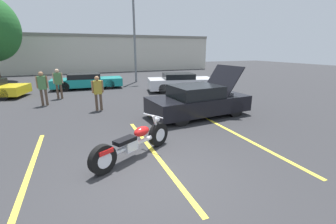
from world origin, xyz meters
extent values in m
plane|color=#2D2D30|center=(0.00, 0.00, 0.00)|extent=(80.00, 80.00, 0.00)
cube|color=yellow|center=(-2.57, 1.21, 0.00)|extent=(0.12, 5.33, 0.01)
cube|color=yellow|center=(0.43, 1.21, 0.00)|extent=(0.12, 5.33, 0.01)
cube|color=yellow|center=(3.44, 1.21, 0.00)|extent=(0.12, 5.33, 0.01)
cube|color=beige|center=(0.00, 26.16, 2.20)|extent=(32.00, 4.00, 4.40)
cube|color=slate|center=(0.00, 26.16, 4.25)|extent=(32.00, 4.20, 0.30)
cylinder|color=slate|center=(3.46, 14.90, 4.36)|extent=(0.18, 0.18, 8.71)
cylinder|color=black|center=(0.72, 1.67, 0.35)|extent=(0.68, 0.48, 0.69)
cylinder|color=black|center=(-0.98, 0.70, 0.35)|extent=(0.68, 0.48, 0.69)
cylinder|color=silver|center=(0.72, 1.67, 0.35)|extent=(0.41, 0.34, 0.38)
cylinder|color=silver|center=(-0.98, 0.70, 0.35)|extent=(0.41, 0.34, 0.38)
cylinder|color=silver|center=(-0.13, 1.19, 0.36)|extent=(1.50, 0.93, 0.12)
cube|color=silver|center=(-0.26, 1.11, 0.40)|extent=(0.43, 0.39, 0.28)
ellipsoid|color=red|center=(0.12, 1.33, 0.64)|extent=(0.57, 0.49, 0.26)
cube|color=black|center=(-0.38, 1.04, 0.58)|extent=(0.64, 0.52, 0.10)
cube|color=red|center=(-0.93, 0.72, 0.54)|extent=(0.44, 0.38, 0.10)
cylinder|color=silver|center=(0.63, 1.62, 0.67)|extent=(0.30, 0.21, 0.63)
cylinder|color=silver|center=(0.53, 1.57, 0.96)|extent=(0.38, 0.62, 0.04)
sphere|color=silver|center=(0.67, 1.65, 0.82)|extent=(0.16, 0.16, 0.16)
cylinder|color=silver|center=(-0.57, 1.06, 0.30)|extent=(1.14, 0.71, 0.09)
cube|color=black|center=(3.33, 3.95, 0.51)|extent=(4.34, 2.21, 0.65)
cube|color=black|center=(3.17, 3.94, 1.07)|extent=(2.02, 1.84, 0.47)
cylinder|color=black|center=(4.70, 3.23, 0.35)|extent=(0.71, 0.27, 0.70)
cylinder|color=black|center=(4.57, 4.88, 0.35)|extent=(0.71, 0.27, 0.70)
cylinder|color=black|center=(2.10, 3.02, 0.35)|extent=(0.71, 0.27, 0.70)
cylinder|color=black|center=(1.97, 4.67, 0.35)|extent=(0.71, 0.27, 0.70)
cube|color=black|center=(4.53, 4.04, 1.44)|extent=(1.01, 1.79, 1.23)
cube|color=#4C4C51|center=(4.49, 4.04, 0.80)|extent=(0.68, 1.08, 0.28)
cylinder|color=black|center=(-5.19, 10.63, 0.34)|extent=(0.71, 0.39, 0.67)
cylinder|color=black|center=(-4.76, 12.25, 0.34)|extent=(0.71, 0.39, 0.67)
cube|color=silver|center=(5.20, 9.61, 0.50)|extent=(4.62, 2.72, 0.67)
cube|color=black|center=(5.03, 9.64, 1.01)|extent=(2.26, 2.05, 0.34)
cylinder|color=black|center=(6.35, 8.52, 0.31)|extent=(0.64, 0.34, 0.61)
cylinder|color=black|center=(6.69, 10.13, 0.31)|extent=(0.64, 0.34, 0.61)
cylinder|color=black|center=(3.72, 9.08, 0.31)|extent=(0.64, 0.34, 0.61)
cylinder|color=black|center=(4.06, 10.69, 0.31)|extent=(0.64, 0.34, 0.61)
cube|color=teal|center=(-0.60, 12.96, 0.45)|extent=(4.86, 2.02, 0.55)
cube|color=black|center=(-0.79, 12.97, 0.90)|extent=(2.24, 1.68, 0.34)
cylinder|color=black|center=(0.83, 12.12, 0.32)|extent=(0.66, 0.26, 0.64)
cylinder|color=black|center=(0.92, 13.62, 0.32)|extent=(0.66, 0.26, 0.64)
cylinder|color=black|center=(-2.12, 12.30, 0.32)|extent=(0.66, 0.26, 0.64)
cylinder|color=black|center=(-2.03, 13.80, 0.32)|extent=(0.66, 0.26, 0.64)
cylinder|color=brown|center=(-2.39, 9.90, 0.41)|extent=(0.12, 0.12, 0.82)
cylinder|color=brown|center=(-2.19, 9.90, 0.41)|extent=(0.12, 0.12, 0.82)
cube|color=#4C7F47|center=(-2.29, 9.90, 1.14)|extent=(0.36, 0.20, 0.65)
cylinder|color=tan|center=(-2.51, 9.90, 1.17)|extent=(0.08, 0.08, 0.58)
cylinder|color=tan|center=(-2.07, 9.90, 1.17)|extent=(0.08, 0.08, 0.58)
sphere|color=tan|center=(-2.29, 9.90, 1.58)|extent=(0.22, 0.22, 0.22)
cylinder|color=brown|center=(-0.59, 6.41, 0.38)|extent=(0.12, 0.12, 0.77)
cylinder|color=brown|center=(-0.39, 6.41, 0.38)|extent=(0.12, 0.12, 0.77)
cube|color=#B29933|center=(-0.49, 6.41, 1.07)|extent=(0.36, 0.20, 0.61)
cylinder|color=#9E704C|center=(-0.71, 6.41, 1.10)|extent=(0.08, 0.08, 0.55)
cylinder|color=#9E704C|center=(-0.27, 6.41, 1.10)|extent=(0.08, 0.08, 0.55)
sphere|color=#9E704C|center=(-0.49, 6.41, 1.48)|extent=(0.21, 0.21, 0.21)
cylinder|color=brown|center=(-3.02, 8.41, 0.41)|extent=(0.12, 0.12, 0.82)
cylinder|color=brown|center=(-2.82, 8.41, 0.41)|extent=(0.12, 0.12, 0.82)
cube|color=#4C7F47|center=(-2.92, 8.41, 1.15)|extent=(0.36, 0.20, 0.65)
cylinder|color=#9E704C|center=(-3.14, 8.41, 1.18)|extent=(0.08, 0.08, 0.59)
cylinder|color=#9E704C|center=(-2.70, 8.41, 1.18)|extent=(0.08, 0.08, 0.59)
sphere|color=#9E704C|center=(-2.92, 8.41, 1.59)|extent=(0.22, 0.22, 0.22)
camera|label=1|loc=(-1.35, -4.11, 2.76)|focal=24.00mm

